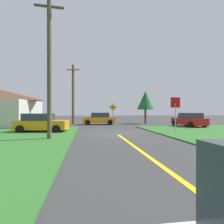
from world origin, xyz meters
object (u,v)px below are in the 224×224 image
(parked_car_near_building, at_px, (41,123))
(car_on_crossroad, at_px, (189,120))
(oak_tree_left, at_px, (145,100))
(stop_sign, at_px, (175,108))
(direction_sign, at_px, (113,112))
(utility_pole_mid, at_px, (73,94))
(barn, at_px, (1,108))
(utility_pole_near, at_px, (49,65))
(car_approaching_junction, at_px, (99,119))

(parked_car_near_building, height_order, car_on_crossroad, same)
(car_on_crossroad, xyz_separation_m, oak_tree_left, (-3.26, 5.80, 2.58))
(stop_sign, xyz_separation_m, direction_sign, (-3.97, 7.05, -0.39))
(car_on_crossroad, height_order, utility_pole_mid, utility_pole_mid)
(car_on_crossroad, height_order, direction_sign, direction_sign)
(direction_sign, height_order, barn, barn)
(utility_pole_near, xyz_separation_m, utility_pole_mid, (0.52, 13.77, -0.47))
(stop_sign, height_order, car_approaching_junction, stop_sign)
(stop_sign, relative_size, car_approaching_junction, 0.65)
(oak_tree_left, relative_size, barn, 0.58)
(car_approaching_junction, xyz_separation_m, oak_tree_left, (6.77, 0.74, 2.59))
(utility_pole_near, bearing_deg, car_on_crossroad, 27.59)
(parked_car_near_building, xyz_separation_m, utility_pole_mid, (2.03, 9.50, 3.43))
(utility_pole_mid, bearing_deg, barn, -158.75)
(car_on_crossroad, relative_size, barn, 0.55)
(oak_tree_left, bearing_deg, parked_car_near_building, -144.26)
(utility_pole_mid, height_order, barn, utility_pole_mid)
(car_on_crossroad, distance_m, utility_pole_mid, 15.43)
(car_on_crossroad, height_order, oak_tree_left, oak_tree_left)
(utility_pole_mid, distance_m, oak_tree_left, 10.41)
(car_approaching_junction, relative_size, utility_pole_near, 0.49)
(car_approaching_junction, distance_m, utility_pole_near, 13.67)
(stop_sign, xyz_separation_m, utility_pole_mid, (-8.84, 12.16, 2.15))
(stop_sign, relative_size, utility_pole_near, 0.32)
(direction_sign, bearing_deg, stop_sign, -60.63)
(stop_sign, distance_m, direction_sign, 8.10)
(car_on_crossroad, distance_m, utility_pole_near, 16.42)
(utility_pole_near, relative_size, oak_tree_left, 1.92)
(car_approaching_junction, height_order, car_on_crossroad, same)
(car_on_crossroad, bearing_deg, utility_pole_mid, 58.48)
(parked_car_near_building, bearing_deg, utility_pole_mid, 85.40)
(car_approaching_junction, height_order, utility_pole_near, utility_pole_near)
(utility_pole_near, xyz_separation_m, direction_sign, (5.39, 8.66, -3.01))
(car_approaching_junction, bearing_deg, barn, 14.11)
(car_approaching_junction, relative_size, car_on_crossroad, 0.99)
(car_on_crossroad, bearing_deg, utility_pole_near, 111.17)
(car_on_crossroad, bearing_deg, oak_tree_left, 22.97)
(parked_car_near_building, relative_size, direction_sign, 1.64)
(parked_car_near_building, height_order, barn, barn)
(car_on_crossroad, height_order, utility_pole_near, utility_pole_near)
(oak_tree_left, bearing_deg, car_approaching_junction, -173.76)
(utility_pole_near, bearing_deg, utility_pole_mid, 87.84)
(car_approaching_junction, xyz_separation_m, direction_sign, (1.28, -3.78, 0.89))
(stop_sign, xyz_separation_m, barn, (-16.82, 9.06, 0.07))
(stop_sign, xyz_separation_m, car_approaching_junction, (-5.25, 10.83, -1.28))
(utility_pole_near, xyz_separation_m, oak_tree_left, (10.88, 13.18, -1.32))
(parked_car_near_building, relative_size, oak_tree_left, 0.94)
(car_approaching_junction, relative_size, oak_tree_left, 0.94)
(barn, bearing_deg, utility_pole_mid, 21.25)
(car_on_crossroad, relative_size, utility_pole_near, 0.50)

